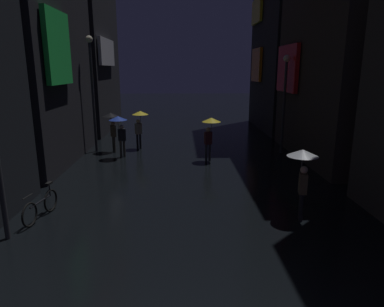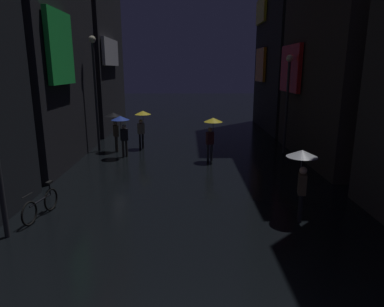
{
  "view_description": "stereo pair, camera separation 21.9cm",
  "coord_description": "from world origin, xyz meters",
  "px_view_note": "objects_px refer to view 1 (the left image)",
  "views": [
    {
      "loc": [
        -0.37,
        -3.56,
        4.39
      ],
      "look_at": [
        0.0,
        8.03,
        1.51
      ],
      "focal_mm": 32.0,
      "sensor_mm": 36.0,
      "label": 1
    },
    {
      "loc": [
        -0.15,
        -3.57,
        4.39
      ],
      "look_at": [
        0.0,
        8.03,
        1.51
      ],
      "focal_mm": 32.0,
      "sensor_mm": 36.0,
      "label": 2
    }
  ],
  "objects_px": {
    "pedestrian_foreground_right_clear": "(303,165)",
    "pedestrian_near_crossing_black": "(111,121)",
    "pedestrian_midstreet_left_blue": "(119,125)",
    "streetlamp_right_far": "(285,92)",
    "pedestrian_far_right_yellow": "(140,119)",
    "pedestrian_midstreet_centre_yellow": "(210,127)",
    "streetlamp_left_far": "(92,82)",
    "bicycle_parked_at_storefront": "(41,206)"
  },
  "relations": [
    {
      "from": "pedestrian_foreground_right_clear",
      "to": "pedestrian_near_crossing_black",
      "type": "relative_size",
      "value": 1.0
    },
    {
      "from": "pedestrian_near_crossing_black",
      "to": "pedestrian_midstreet_left_blue",
      "type": "xyz_separation_m",
      "value": [
        0.64,
        -1.29,
        0.0
      ]
    },
    {
      "from": "streetlamp_right_far",
      "to": "pedestrian_far_right_yellow",
      "type": "bearing_deg",
      "value": 170.91
    },
    {
      "from": "pedestrian_far_right_yellow",
      "to": "pedestrian_midstreet_centre_yellow",
      "type": "height_order",
      "value": "same"
    },
    {
      "from": "pedestrian_far_right_yellow",
      "to": "pedestrian_midstreet_centre_yellow",
      "type": "xyz_separation_m",
      "value": [
        3.7,
        -2.79,
        0.0
      ]
    },
    {
      "from": "streetlamp_left_far",
      "to": "pedestrian_foreground_right_clear",
      "type": "bearing_deg",
      "value": -47.4
    },
    {
      "from": "pedestrian_far_right_yellow",
      "to": "streetlamp_left_far",
      "type": "distance_m",
      "value": 3.17
    },
    {
      "from": "pedestrian_near_crossing_black",
      "to": "pedestrian_far_right_yellow",
      "type": "bearing_deg",
      "value": 26.9
    },
    {
      "from": "pedestrian_foreground_right_clear",
      "to": "bicycle_parked_at_storefront",
      "type": "distance_m",
      "value": 7.86
    },
    {
      "from": "pedestrian_midstreet_left_blue",
      "to": "bicycle_parked_at_storefront",
      "type": "xyz_separation_m",
      "value": [
        -1.14,
        -7.26,
        -1.28
      ]
    },
    {
      "from": "streetlamp_left_far",
      "to": "pedestrian_midstreet_left_blue",
      "type": "bearing_deg",
      "value": -41.32
    },
    {
      "from": "pedestrian_near_crossing_black",
      "to": "streetlamp_left_far",
      "type": "distance_m",
      "value": 2.25
    },
    {
      "from": "pedestrian_foreground_right_clear",
      "to": "pedestrian_midstreet_left_blue",
      "type": "bearing_deg",
      "value": 131.35
    },
    {
      "from": "pedestrian_midstreet_centre_yellow",
      "to": "streetlamp_left_far",
      "type": "xyz_separation_m",
      "value": [
        -6.03,
        2.14,
        2.06
      ]
    },
    {
      "from": "pedestrian_midstreet_left_blue",
      "to": "streetlamp_right_far",
      "type": "bearing_deg",
      "value": 5.25
    },
    {
      "from": "pedestrian_foreground_right_clear",
      "to": "pedestrian_midstreet_centre_yellow",
      "type": "distance_m",
      "value": 7.05
    },
    {
      "from": "pedestrian_far_right_yellow",
      "to": "streetlamp_right_far",
      "type": "relative_size",
      "value": 0.42
    },
    {
      "from": "pedestrian_midstreet_left_blue",
      "to": "streetlamp_left_far",
      "type": "bearing_deg",
      "value": 138.68
    },
    {
      "from": "pedestrian_foreground_right_clear",
      "to": "pedestrian_far_right_yellow",
      "type": "xyz_separation_m",
      "value": [
        -5.83,
        9.52,
        0.0
      ]
    },
    {
      "from": "pedestrian_foreground_right_clear",
      "to": "streetlamp_right_far",
      "type": "height_order",
      "value": "streetlamp_right_far"
    },
    {
      "from": "pedestrian_near_crossing_black",
      "to": "pedestrian_midstreet_centre_yellow",
      "type": "height_order",
      "value": "same"
    },
    {
      "from": "pedestrian_midstreet_left_blue",
      "to": "pedestrian_midstreet_centre_yellow",
      "type": "height_order",
      "value": "same"
    },
    {
      "from": "pedestrian_near_crossing_black",
      "to": "streetlamp_right_far",
      "type": "relative_size",
      "value": 0.42
    },
    {
      "from": "pedestrian_foreground_right_clear",
      "to": "pedestrian_far_right_yellow",
      "type": "relative_size",
      "value": 1.0
    },
    {
      "from": "streetlamp_left_far",
      "to": "pedestrian_near_crossing_black",
      "type": "bearing_deg",
      "value": -4.49
    },
    {
      "from": "pedestrian_midstreet_left_blue",
      "to": "pedestrian_foreground_right_clear",
      "type": "bearing_deg",
      "value": -48.65
    },
    {
      "from": "pedestrian_foreground_right_clear",
      "to": "pedestrian_near_crossing_black",
      "type": "distance_m",
      "value": 11.4
    },
    {
      "from": "bicycle_parked_at_storefront",
      "to": "streetlamp_right_far",
      "type": "xyz_separation_m",
      "value": [
        9.6,
        8.04,
        2.83
      ]
    },
    {
      "from": "pedestrian_near_crossing_black",
      "to": "streetlamp_right_far",
      "type": "distance_m",
      "value": 9.24
    },
    {
      "from": "pedestrian_midstreet_centre_yellow",
      "to": "streetlamp_left_far",
      "type": "bearing_deg",
      "value": 160.42
    },
    {
      "from": "pedestrian_foreground_right_clear",
      "to": "bicycle_parked_at_storefront",
      "type": "bearing_deg",
      "value": 178.18
    },
    {
      "from": "pedestrian_near_crossing_black",
      "to": "pedestrian_midstreet_centre_yellow",
      "type": "distance_m",
      "value": 5.53
    },
    {
      "from": "pedestrian_far_right_yellow",
      "to": "pedestrian_midstreet_left_blue",
      "type": "xyz_separation_m",
      "value": [
        -0.78,
        -2.01,
        0.0
      ]
    },
    {
      "from": "pedestrian_far_right_yellow",
      "to": "pedestrian_near_crossing_black",
      "type": "relative_size",
      "value": 1.0
    },
    {
      "from": "pedestrian_near_crossing_black",
      "to": "pedestrian_midstreet_centre_yellow",
      "type": "bearing_deg",
      "value": -22.03
    },
    {
      "from": "pedestrian_foreground_right_clear",
      "to": "streetlamp_left_far",
      "type": "bearing_deg",
      "value": 132.6
    },
    {
      "from": "streetlamp_left_far",
      "to": "streetlamp_right_far",
      "type": "bearing_deg",
      "value": -3.32
    },
    {
      "from": "pedestrian_far_right_yellow",
      "to": "pedestrian_midstreet_centre_yellow",
      "type": "distance_m",
      "value": 4.64
    },
    {
      "from": "pedestrian_far_right_yellow",
      "to": "pedestrian_midstreet_left_blue",
      "type": "relative_size",
      "value": 1.0
    },
    {
      "from": "pedestrian_near_crossing_black",
      "to": "streetlamp_left_far",
      "type": "relative_size",
      "value": 0.35
    },
    {
      "from": "pedestrian_foreground_right_clear",
      "to": "streetlamp_right_far",
      "type": "xyz_separation_m",
      "value": [
        1.85,
        8.29,
        1.55
      ]
    },
    {
      "from": "pedestrian_midstreet_left_blue",
      "to": "streetlamp_right_far",
      "type": "height_order",
      "value": "streetlamp_right_far"
    }
  ]
}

